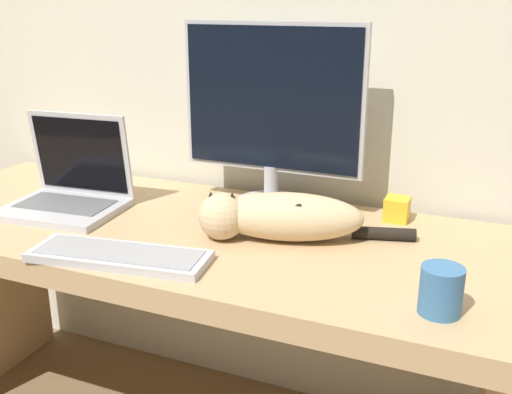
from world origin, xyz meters
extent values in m
cube|color=tan|center=(0.00, 0.34, 0.68)|extent=(1.69, 0.68, 0.06)
cylinder|color=#B2B2B7|center=(0.17, 0.57, 0.72)|extent=(0.20, 0.20, 0.02)
cylinder|color=#B2B2B7|center=(0.17, 0.57, 0.79)|extent=(0.04, 0.04, 0.10)
cube|color=#B2B2B7|center=(0.17, 0.57, 1.03)|extent=(0.52, 0.02, 0.41)
cube|color=black|center=(0.17, 0.56, 1.03)|extent=(0.50, 0.01, 0.38)
cube|color=#B7B7BC|center=(-0.36, 0.30, 0.72)|extent=(0.34, 0.27, 0.02)
cube|color=slate|center=(-0.36, 0.31, 0.74)|extent=(0.27, 0.16, 0.00)
cube|color=#B7B7BC|center=(-0.36, 0.40, 0.86)|extent=(0.32, 0.06, 0.25)
cube|color=black|center=(-0.36, 0.40, 0.86)|extent=(0.29, 0.05, 0.22)
cube|color=#BCBCC1|center=(-0.02, 0.09, 0.72)|extent=(0.44, 0.19, 0.02)
cube|color=#939397|center=(-0.02, 0.09, 0.74)|extent=(0.40, 0.16, 0.00)
ellipsoid|color=#D1B284|center=(0.30, 0.36, 0.77)|extent=(0.40, 0.24, 0.12)
ellipsoid|color=black|center=(0.31, 0.37, 0.81)|extent=(0.19, 0.15, 0.05)
sphere|color=#D1B284|center=(0.14, 0.30, 0.77)|extent=(0.12, 0.12, 0.12)
cone|color=black|center=(0.12, 0.29, 0.82)|extent=(0.03, 0.03, 0.03)
cone|color=black|center=(0.17, 0.31, 0.82)|extent=(0.03, 0.03, 0.03)
cylinder|color=black|center=(0.52, 0.45, 0.73)|extent=(0.16, 0.07, 0.03)
cylinder|color=teal|center=(0.69, 0.13, 0.76)|extent=(0.08, 0.08, 0.10)
cube|color=gold|center=(0.52, 0.60, 0.75)|extent=(0.06, 0.06, 0.06)
camera|label=1|loc=(0.76, -0.95, 1.29)|focal=42.00mm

